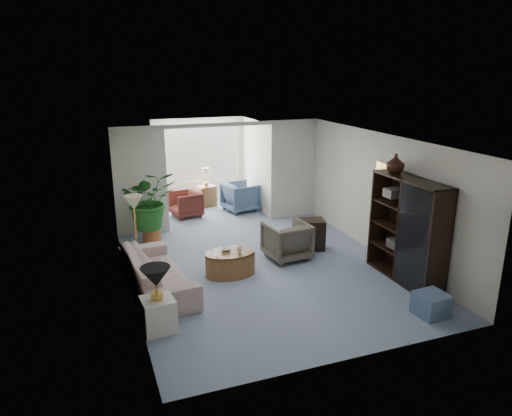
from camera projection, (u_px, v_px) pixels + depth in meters
name	position (u px, v px, depth m)	size (l,w,h in m)	color
floor	(267.00, 272.00, 9.02)	(6.00, 6.00, 0.00)	#8898B4
sunroom_floor	(211.00, 212.00, 12.70)	(2.60, 2.60, 0.00)	#8898B4
back_pier_left	(141.00, 182.00, 10.72)	(1.20, 0.12, 2.50)	silver
back_pier_right	(293.00, 169.00, 11.99)	(1.20, 0.12, 2.50)	silver
back_header	(220.00, 125.00, 11.01)	(2.60, 0.12, 0.10)	silver
window_pane	(199.00, 154.00, 13.27)	(2.20, 0.02, 1.50)	white
window_blinds	(199.00, 154.00, 13.24)	(2.20, 0.02, 1.50)	white
framed_picture	(386.00, 176.00, 9.27)	(0.04, 0.50, 0.40)	#B1A98E
sofa	(157.00, 272.00, 8.22)	(2.27, 0.89, 0.66)	beige
end_table	(158.00, 314.00, 6.96)	(0.46, 0.46, 0.51)	silver
table_lamp	(156.00, 277.00, 6.79)	(0.44, 0.44, 0.30)	black
floor_lamp	(134.00, 203.00, 9.06)	(0.36, 0.36, 0.28)	beige
coffee_table	(230.00, 263.00, 8.85)	(0.95, 0.95, 0.45)	brown
coffee_bowl	(226.00, 249.00, 8.85)	(0.21, 0.21, 0.05)	white
coffee_cup	(239.00, 250.00, 8.73)	(0.11, 0.11, 0.10)	beige
wingback_chair	(287.00, 241.00, 9.56)	(0.81, 0.84, 0.76)	#5C5549
side_table_dark	(311.00, 234.00, 10.08)	(0.54, 0.43, 0.65)	black
entertainment_cabinet	(407.00, 230.00, 8.45)	(0.45, 1.70, 1.89)	black
cabinet_urn	(395.00, 163.00, 8.58)	(0.33, 0.33, 0.35)	black
ottoman	(431.00, 304.00, 7.40)	(0.46, 0.46, 0.37)	slate
plant_pot	(152.00, 235.00, 10.51)	(0.40, 0.40, 0.32)	#A0582E
house_plant	(149.00, 200.00, 10.28)	(1.18, 1.02, 1.31)	#225E20
sunroom_chair_blue	(241.00, 197.00, 12.75)	(0.82, 0.85, 0.77)	slate
sunroom_chair_maroon	(186.00, 204.00, 12.26)	(0.71, 0.73, 0.66)	#5D2620
sunroom_table	(207.00, 196.00, 13.20)	(0.47, 0.36, 0.57)	brown
shelf_clutter	(401.00, 221.00, 8.50)	(0.30, 0.90, 1.06)	#52504D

